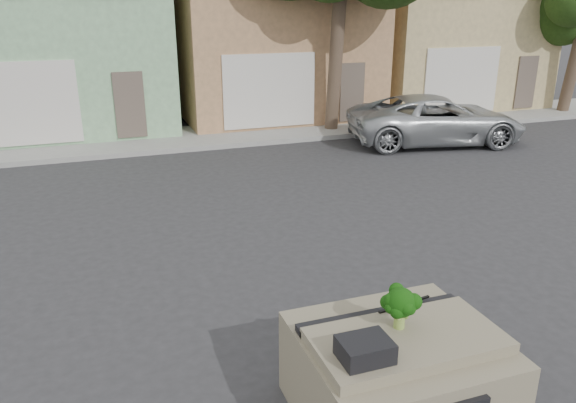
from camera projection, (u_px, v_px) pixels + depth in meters
ground_plane at (297, 290)px, 8.76m from camera, size 120.00×120.00×0.00m
sidewalk at (183, 138)px, 18.04m from camera, size 40.00×3.00×0.15m
townhouse_mint at (54, 15)px, 19.22m from camera, size 7.20×8.20×7.55m
townhouse_tan at (263, 14)px, 21.59m from camera, size 7.20×8.20×7.55m
townhouse_beige at (430, 12)px, 23.97m from camera, size 7.20×8.20×7.55m
silver_pickup at (434, 143)px, 17.75m from camera, size 5.82×3.55×1.51m
tree_near at (337, 1)px, 17.59m from camera, size 4.40×4.00×8.50m
car_dashboard at (396, 374)px, 5.91m from camera, size 2.00×1.80×1.12m
instrument_hump at (365, 350)px, 5.19m from camera, size 0.48×0.38×0.20m
wiper_arm at (405, 304)px, 6.14m from camera, size 0.69×0.15×0.02m
broccoli at (400, 308)px, 5.65m from camera, size 0.45×0.45×0.45m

